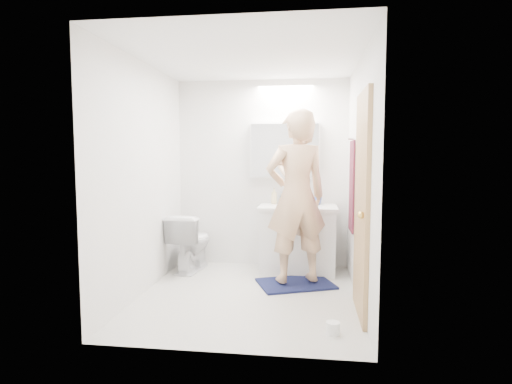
% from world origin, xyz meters
% --- Properties ---
extents(floor, '(2.50, 2.50, 0.00)m').
position_xyz_m(floor, '(0.00, 0.00, 0.00)').
color(floor, silver).
rests_on(floor, ground).
extents(ceiling, '(2.50, 2.50, 0.00)m').
position_xyz_m(ceiling, '(0.00, 0.00, 2.40)').
color(ceiling, white).
rests_on(ceiling, floor).
extents(wall_back, '(2.50, 0.00, 2.50)m').
position_xyz_m(wall_back, '(0.00, 1.25, 1.20)').
color(wall_back, white).
rests_on(wall_back, floor).
extents(wall_front, '(2.50, 0.00, 2.50)m').
position_xyz_m(wall_front, '(0.00, -1.25, 1.20)').
color(wall_front, white).
rests_on(wall_front, floor).
extents(wall_left, '(0.00, 2.50, 2.50)m').
position_xyz_m(wall_left, '(-1.10, 0.00, 1.20)').
color(wall_left, white).
rests_on(wall_left, floor).
extents(wall_right, '(0.00, 2.50, 2.50)m').
position_xyz_m(wall_right, '(1.10, 0.00, 1.20)').
color(wall_right, white).
rests_on(wall_right, floor).
extents(vanity_cabinet, '(0.90, 0.55, 0.78)m').
position_xyz_m(vanity_cabinet, '(0.48, 0.96, 0.39)').
color(vanity_cabinet, white).
rests_on(vanity_cabinet, floor).
extents(countertop, '(0.95, 0.58, 0.04)m').
position_xyz_m(countertop, '(0.48, 0.96, 0.80)').
color(countertop, white).
rests_on(countertop, vanity_cabinet).
extents(sink_basin, '(0.36, 0.36, 0.03)m').
position_xyz_m(sink_basin, '(0.48, 0.99, 0.84)').
color(sink_basin, white).
rests_on(sink_basin, countertop).
extents(faucet, '(0.02, 0.02, 0.16)m').
position_xyz_m(faucet, '(0.48, 1.19, 0.90)').
color(faucet, white).
rests_on(faucet, countertop).
extents(medicine_cabinet, '(0.88, 0.14, 0.70)m').
position_xyz_m(medicine_cabinet, '(0.30, 1.18, 1.50)').
color(medicine_cabinet, white).
rests_on(medicine_cabinet, wall_back).
extents(mirror_panel, '(0.84, 0.01, 0.66)m').
position_xyz_m(mirror_panel, '(0.30, 1.10, 1.50)').
color(mirror_panel, silver).
rests_on(mirror_panel, medicine_cabinet).
extents(toilet, '(0.48, 0.75, 0.72)m').
position_xyz_m(toilet, '(-0.85, 0.85, 0.36)').
color(toilet, white).
rests_on(toilet, floor).
extents(bath_rug, '(0.95, 0.80, 0.02)m').
position_xyz_m(bath_rug, '(0.47, 0.42, 0.01)').
color(bath_rug, '#13143D').
rests_on(bath_rug, floor).
extents(person, '(0.80, 0.67, 1.88)m').
position_xyz_m(person, '(0.47, 0.42, 0.99)').
color(person, '#D8AA81').
rests_on(person, bath_rug).
extents(door, '(0.04, 0.80, 2.00)m').
position_xyz_m(door, '(1.08, -0.35, 1.00)').
color(door, tan).
rests_on(door, wall_right).
extents(door_knob, '(0.06, 0.06, 0.06)m').
position_xyz_m(door_knob, '(1.04, -0.65, 0.95)').
color(door_knob, gold).
rests_on(door_knob, door).
extents(towel, '(0.02, 0.42, 1.00)m').
position_xyz_m(towel, '(1.08, 0.55, 1.10)').
color(towel, '#101C33').
rests_on(towel, wall_right).
extents(towel_hook, '(0.07, 0.02, 0.02)m').
position_xyz_m(towel_hook, '(1.07, 0.55, 1.62)').
color(towel_hook, silver).
rests_on(towel_hook, wall_right).
extents(soap_bottle_a, '(0.08, 0.08, 0.21)m').
position_xyz_m(soap_bottle_a, '(0.17, 1.11, 0.92)').
color(soap_bottle_a, '#D0BD86').
rests_on(soap_bottle_a, countertop).
extents(soap_bottle_b, '(0.10, 0.10, 0.16)m').
position_xyz_m(soap_bottle_b, '(0.29, 1.15, 0.90)').
color(soap_bottle_b, '#5A96C1').
rests_on(soap_bottle_b, countertop).
extents(toothbrush_cup, '(0.12, 0.12, 0.09)m').
position_xyz_m(toothbrush_cup, '(0.72, 1.12, 0.87)').
color(toothbrush_cup, '#3A57AE').
rests_on(toothbrush_cup, countertop).
extents(toilet_paper_roll, '(0.11, 0.11, 0.10)m').
position_xyz_m(toilet_paper_roll, '(0.82, -0.82, 0.05)').
color(toilet_paper_roll, white).
rests_on(toilet_paper_roll, floor).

